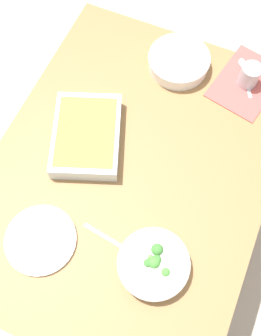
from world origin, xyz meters
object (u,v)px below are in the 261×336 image
(side_plate, at_px, (41,240))
(spoon_spare, at_px, (244,72))
(broccoli_bowl, at_px, (154,264))
(spoon_by_broccoli, at_px, (116,243))
(spoon_by_stew, at_px, (169,70))
(drink_cup, at_px, (249,76))
(baking_dish, at_px, (87,135))
(stew_bowl, at_px, (180,61))

(side_plate, bearing_deg, spoon_spare, 155.17)
(broccoli_bowl, distance_m, spoon_by_broccoli, 0.13)
(broccoli_bowl, bearing_deg, spoon_by_stew, -162.79)
(drink_cup, relative_size, side_plate, 0.39)
(baking_dish, xyz_separation_m, spoon_by_broccoli, (0.29, 0.23, -0.03))
(drink_cup, relative_size, spoon_by_broccoli, 0.48)
(spoon_by_broccoli, height_order, spoon_spare, same)
(spoon_spare, bearing_deg, baking_dish, -40.64)
(broccoli_bowl, distance_m, drink_cup, 0.75)
(spoon_by_stew, bearing_deg, side_plate, -10.15)
(side_plate, relative_size, spoon_by_broccoli, 1.25)
(baking_dish, xyz_separation_m, spoon_by_stew, (-0.38, 0.15, -0.03))
(stew_bowl, bearing_deg, broccoli_bowl, 14.40)
(drink_cup, distance_m, spoon_by_broccoli, 0.76)
(drink_cup, xyz_separation_m, spoon_spare, (-0.04, -0.02, -0.03))
(stew_bowl, height_order, spoon_by_stew, stew_bowl)
(broccoli_bowl, distance_m, spoon_by_stew, 0.72)
(stew_bowl, xyz_separation_m, spoon_by_broccoli, (0.70, 0.05, -0.03))
(drink_cup, xyz_separation_m, spoon_by_broccoli, (0.73, -0.20, -0.03))
(stew_bowl, height_order, broccoli_bowl, broccoli_bowl)
(stew_bowl, xyz_separation_m, baking_dish, (0.41, -0.18, 0.00))
(side_plate, relative_size, spoon_spare, 1.35)
(stew_bowl, distance_m, side_plate, 0.80)
(baking_dish, bearing_deg, spoon_spare, 139.36)
(broccoli_bowl, height_order, baking_dish, broccoli_bowl)
(drink_cup, bearing_deg, broccoli_bowl, -5.18)
(broccoli_bowl, relative_size, spoon_by_broccoli, 1.22)
(spoon_by_stew, height_order, spoon_by_broccoli, same)
(baking_dish, distance_m, spoon_by_broccoli, 0.37)
(broccoli_bowl, xyz_separation_m, baking_dish, (-0.31, -0.36, 0.00))
(spoon_spare, bearing_deg, broccoli_bowl, -3.46)
(spoon_by_broccoli, bearing_deg, stew_bowl, -175.65)
(baking_dish, relative_size, spoon_spare, 2.19)
(broccoli_bowl, relative_size, drink_cup, 2.52)
(baking_dish, distance_m, spoon_by_stew, 0.41)
(side_plate, distance_m, spoon_by_broccoli, 0.23)
(broccoli_bowl, height_order, side_plate, broccoli_bowl)
(stew_bowl, xyz_separation_m, spoon_spare, (-0.07, 0.23, -0.03))
(side_plate, xyz_separation_m, spoon_by_broccoli, (-0.08, 0.21, -0.00))
(broccoli_bowl, height_order, spoon_by_broccoli, broccoli_bowl)
(baking_dish, relative_size, spoon_by_stew, 2.46)
(stew_bowl, relative_size, broccoli_bowl, 1.06)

